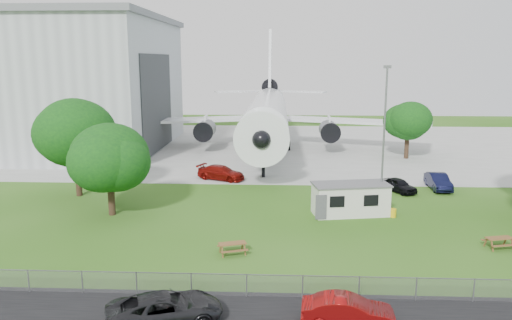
{
  "coord_description": "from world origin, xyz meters",
  "views": [
    {
      "loc": [
        -0.34,
        -34.37,
        12.58
      ],
      "look_at": [
        -2.31,
        8.0,
        4.0
      ],
      "focal_mm": 35.0,
      "sensor_mm": 36.0,
      "label": 1
    }
  ],
  "objects_px": {
    "site_cabin": "(351,199)",
    "airliner": "(267,112)",
    "hangar": "(16,82)",
    "picnic_west": "(233,254)",
    "car_centre_sedan": "(348,312)",
    "picnic_east": "(498,248)"
  },
  "relations": [
    {
      "from": "airliner",
      "to": "picnic_east",
      "type": "bearing_deg",
      "value": -66.1
    },
    {
      "from": "airliner",
      "to": "picnic_east",
      "type": "distance_m",
      "value": 41.38
    },
    {
      "from": "hangar",
      "to": "airliner",
      "type": "bearing_deg",
      "value": -0.22
    },
    {
      "from": "airliner",
      "to": "site_cabin",
      "type": "height_order",
      "value": "airliner"
    },
    {
      "from": "site_cabin",
      "to": "car_centre_sedan",
      "type": "distance_m",
      "value": 17.94
    },
    {
      "from": "airliner",
      "to": "picnic_east",
      "type": "height_order",
      "value": "airliner"
    },
    {
      "from": "hangar",
      "to": "picnic_east",
      "type": "height_order",
      "value": "hangar"
    },
    {
      "from": "picnic_east",
      "to": "hangar",
      "type": "bearing_deg",
      "value": 131.65
    },
    {
      "from": "picnic_east",
      "to": "car_centre_sedan",
      "type": "bearing_deg",
      "value": -150.28
    },
    {
      "from": "site_cabin",
      "to": "picnic_east",
      "type": "distance_m",
      "value": 11.59
    },
    {
      "from": "picnic_west",
      "to": "picnic_east",
      "type": "xyz_separation_m",
      "value": [
        17.95,
        1.84,
        0.0
      ]
    },
    {
      "from": "picnic_east",
      "to": "site_cabin",
      "type": "bearing_deg",
      "value": 128.88
    },
    {
      "from": "site_cabin",
      "to": "airliner",
      "type": "bearing_deg",
      "value": 104.04
    },
    {
      "from": "airliner",
      "to": "car_centre_sedan",
      "type": "xyz_separation_m",
      "value": [
        5.04,
        -48.12,
        -4.53
      ]
    },
    {
      "from": "hangar",
      "to": "picnic_west",
      "type": "height_order",
      "value": "hangar"
    },
    {
      "from": "site_cabin",
      "to": "car_centre_sedan",
      "type": "xyz_separation_m",
      "value": [
        -2.55,
        -17.75,
        -0.58
      ]
    },
    {
      "from": "picnic_west",
      "to": "car_centre_sedan",
      "type": "height_order",
      "value": "car_centre_sedan"
    },
    {
      "from": "site_cabin",
      "to": "car_centre_sedan",
      "type": "bearing_deg",
      "value": -98.18
    },
    {
      "from": "picnic_west",
      "to": "picnic_east",
      "type": "bearing_deg",
      "value": -12.48
    },
    {
      "from": "picnic_west",
      "to": "car_centre_sedan",
      "type": "relative_size",
      "value": 0.4
    },
    {
      "from": "car_centre_sedan",
      "to": "picnic_east",
      "type": "bearing_deg",
      "value": -43.18
    },
    {
      "from": "car_centre_sedan",
      "to": "airliner",
      "type": "bearing_deg",
      "value": 10.34
    }
  ]
}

